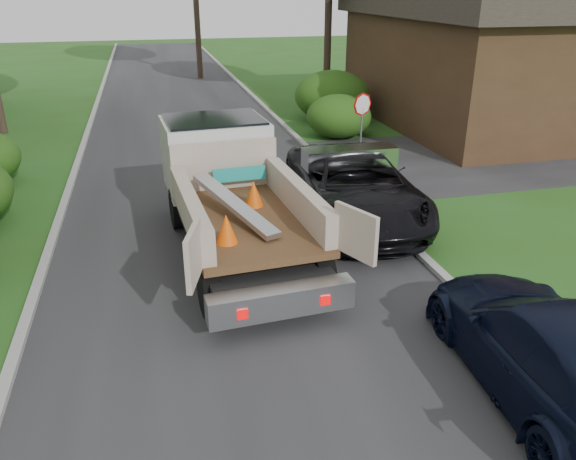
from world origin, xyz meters
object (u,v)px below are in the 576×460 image
Objects in this scene: stop_sign at (362,114)px; navy_suv at (551,351)px; flatbed_truck at (227,180)px; house_right at (493,49)px; black_pickup at (354,186)px.

stop_sign is 11.63m from navy_suv.
stop_sign is 0.35× the size of flatbed_truck.
stop_sign is at bearing -147.34° from house_right.
stop_sign reaches higher than black_pickup.
flatbed_truck reaches higher than stop_sign.
house_right is 16.23m from flatbed_truck.
black_pickup reaches higher than navy_suv.
stop_sign reaches higher than navy_suv.
house_right reaches higher than stop_sign.
navy_suv is (0.36, -7.34, -0.11)m from black_pickup.
house_right is 2.08× the size of black_pickup.
flatbed_truck is (-12.94, -9.64, -1.72)m from house_right.
stop_sign is 0.19× the size of house_right.
house_right is at bearing 32.66° from stop_sign.
black_pickup is at bearing -82.31° from navy_suv.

